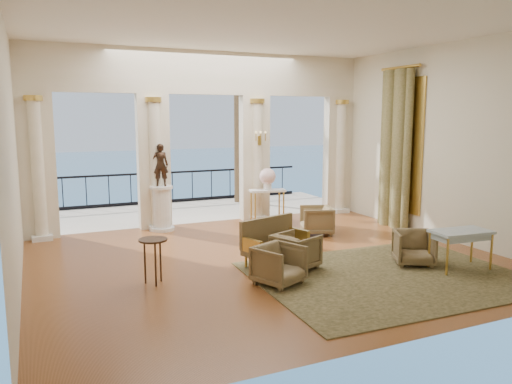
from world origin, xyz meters
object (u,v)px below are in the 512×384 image
console_table (267,195)px  side_table (153,245)px  armchair_c (317,219)px  pedestal (162,209)px  armchair_b (414,246)px  game_table (461,234)px  armchair_a (279,263)px  statue (160,165)px  settee (273,241)px  armchair_d (296,250)px

console_table → side_table: 5.35m
armchair_c → pedestal: bearing=-99.4°
armchair_c → console_table: console_table is taller
console_table → armchair_b: bearing=-65.9°
game_table → side_table: (-5.42, 1.56, 0.01)m
armchair_a → statue: statue is taller
armchair_c → settee: (-2.04, -1.74, 0.06)m
armchair_a → settee: (0.44, 1.14, 0.07)m
armchair_c → console_table: size_ratio=0.75×
armchair_b → armchair_c: size_ratio=0.97×
armchair_a → game_table: 3.54m
armchair_c → pedestal: size_ratio=0.67×
armchair_b → settee: (-2.45, 1.20, 0.08)m
game_table → armchair_a: bearing=174.7°
armchair_d → settee: bearing=4.2°
armchair_b → console_table: (-0.93, 4.62, 0.38)m
armchair_b → armchair_c: armchair_c is taller
armchair_b → side_table: bearing=-162.8°
pedestal → statue: bearing=-90.0°
game_table → console_table: console_table is taller
statue → side_table: size_ratio=1.34×
statue → console_table: size_ratio=1.05×
armchair_b → game_table: size_ratio=0.64×
armchair_a → armchair_c: bearing=25.3°
armchair_d → side_table: size_ratio=0.94×
armchair_d → settee: (-0.24, 0.50, 0.07)m
armchair_a → armchair_d: armchair_a is taller
armchair_d → side_table: side_table is taller
settee → side_table: settee is taller
pedestal → armchair_a: bearing=-80.1°
armchair_a → armchair_c: (2.48, 2.88, 0.00)m
armchair_d → statue: statue is taller
armchair_b → armchair_d: size_ratio=0.98×
armchair_d → side_table: 2.66m
game_table → side_table: bearing=169.4°
settee → game_table: (3.03, -1.79, 0.23)m
game_table → statue: bearing=133.5°
armchair_c → settee: bearing=-28.3°
pedestal → side_table: size_ratio=1.42×
armchair_a → armchair_d: bearing=19.4°
armchair_a → statue: bearing=75.9°
armchair_a → game_table: size_ratio=0.65×
console_table → side_table: size_ratio=1.27×
armchair_d → armchair_c: bearing=-61.0°
settee → statue: statue is taller
armchair_b → pedestal: 6.17m
armchair_b → armchair_c: 2.96m
armchair_a → pedestal: (-0.84, 4.85, 0.17)m
pedestal → side_table: pedestal is taller
armchair_d → statue: size_ratio=0.71×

